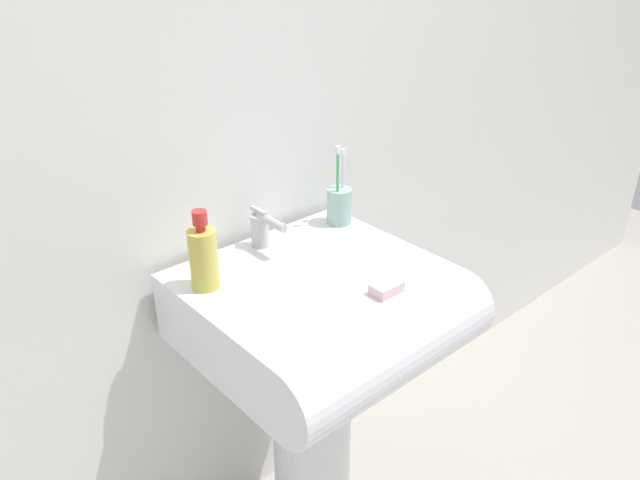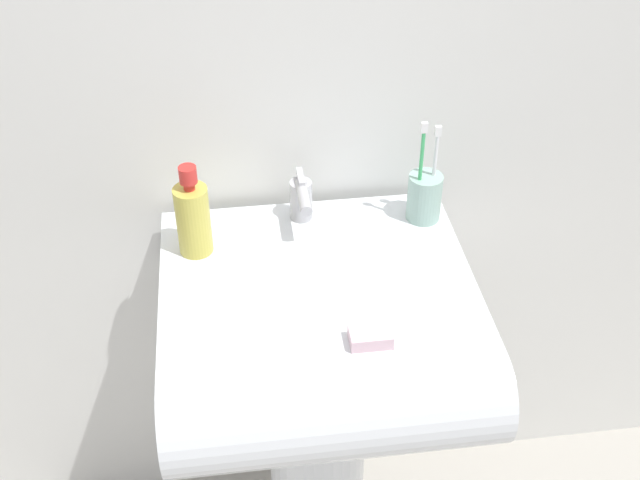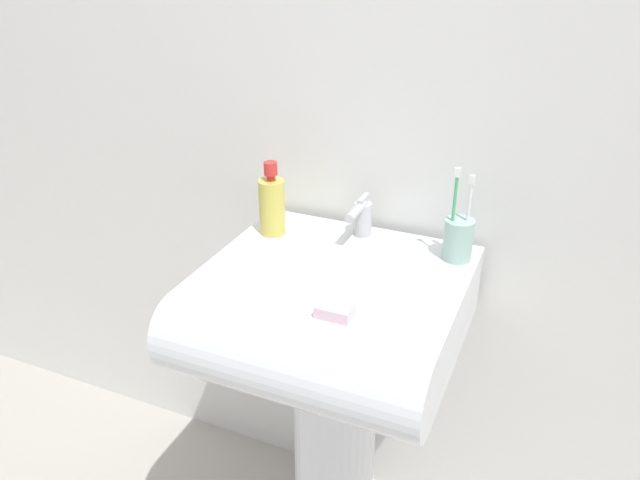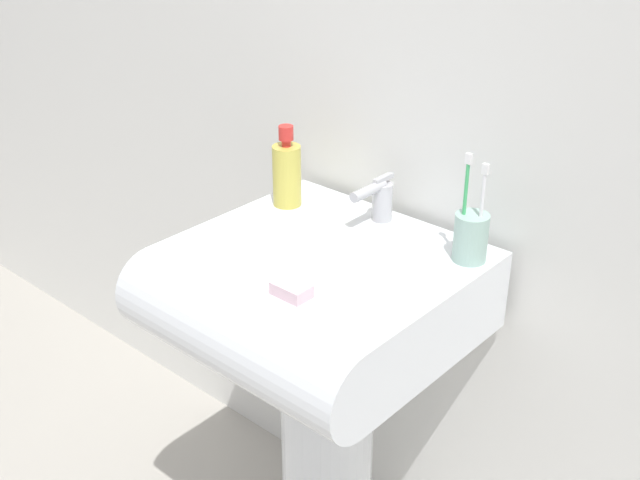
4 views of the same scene
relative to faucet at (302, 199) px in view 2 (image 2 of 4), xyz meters
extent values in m
cube|color=silver|center=(0.01, 0.11, 0.27)|extent=(5.00, 0.05, 2.40)
cylinder|color=white|center=(0.01, -0.17, -0.58)|extent=(0.21, 0.21, 0.71)
cube|color=white|center=(0.01, -0.17, -0.14)|extent=(0.56, 0.47, 0.17)
cylinder|color=white|center=(0.01, -0.40, -0.14)|extent=(0.56, 0.17, 0.17)
cylinder|color=#B7B7BC|center=(0.00, 0.01, -0.01)|extent=(0.04, 0.04, 0.08)
cylinder|color=#B7B7BC|center=(0.00, -0.04, 0.03)|extent=(0.02, 0.10, 0.02)
cube|color=#B7B7BC|center=(0.00, 0.01, 0.04)|extent=(0.01, 0.06, 0.01)
cylinder|color=#99BFB2|center=(0.24, -0.02, 0.00)|extent=(0.07, 0.07, 0.10)
cylinder|color=#3FB266|center=(0.22, -0.03, 0.05)|extent=(0.01, 0.01, 0.18)
cube|color=white|center=(0.22, -0.03, 0.16)|extent=(0.01, 0.01, 0.02)
cylinder|color=white|center=(0.25, -0.02, 0.05)|extent=(0.01, 0.01, 0.17)
cube|color=white|center=(0.25, -0.02, 0.14)|extent=(0.01, 0.01, 0.02)
cylinder|color=gold|center=(-0.21, -0.07, 0.02)|extent=(0.06, 0.06, 0.14)
cylinder|color=red|center=(-0.21, -0.07, 0.09)|extent=(0.02, 0.02, 0.02)
cylinder|color=red|center=(-0.21, -0.07, 0.11)|extent=(0.03, 0.03, 0.03)
cube|color=silver|center=(0.07, -0.35, -0.04)|extent=(0.07, 0.04, 0.02)
camera|label=1|loc=(-0.79, -1.11, 0.66)|focal=35.00mm
camera|label=2|loc=(-0.13, -1.26, 0.88)|focal=45.00mm
camera|label=3|loc=(0.44, -1.28, 0.62)|focal=35.00mm
camera|label=4|loc=(0.92, -1.23, 0.69)|focal=45.00mm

